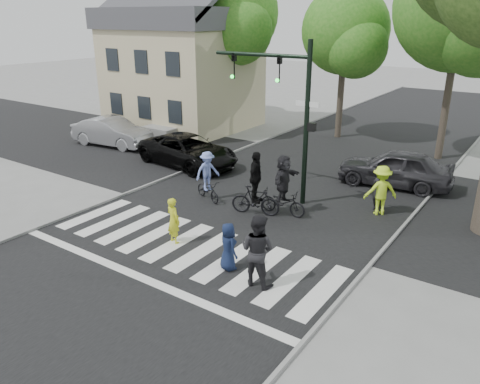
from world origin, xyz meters
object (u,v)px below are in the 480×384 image
(pedestrian_woman, at_px, (173,220))
(cyclist_right, at_px, (283,188))
(car_silver, at_px, (112,132))
(pedestrian_child, at_px, (228,247))
(car_suv, at_px, (188,151))
(cyclist_left, at_px, (208,179))
(car_grey, at_px, (395,168))
(pedestrian_adult, at_px, (257,250))
(traffic_signal, at_px, (287,99))
(cyclist_mid, at_px, (256,189))

(pedestrian_woman, xyz_separation_m, cyclist_right, (1.70, 3.90, 0.24))
(cyclist_right, distance_m, car_silver, 12.87)
(pedestrian_child, bearing_deg, car_silver, -3.95)
(car_suv, bearing_deg, pedestrian_child, -125.03)
(cyclist_right, bearing_deg, pedestrian_child, -80.85)
(cyclist_left, bearing_deg, car_grey, 46.48)
(car_suv, xyz_separation_m, car_silver, (-5.82, 0.41, 0.04))
(car_silver, distance_m, car_grey, 15.01)
(pedestrian_woman, distance_m, pedestrian_adult, 3.54)
(cyclist_right, height_order, car_suv, cyclist_right)
(traffic_signal, bearing_deg, cyclist_left, -143.29)
(cyclist_mid, relative_size, car_silver, 0.50)
(pedestrian_woman, bearing_deg, cyclist_left, -54.23)
(cyclist_left, xyz_separation_m, car_suv, (-3.59, 3.01, -0.11))
(pedestrian_woman, relative_size, car_suv, 0.29)
(pedestrian_adult, bearing_deg, car_suv, -41.12)
(pedestrian_woman, height_order, pedestrian_child, pedestrian_woman)
(cyclist_mid, bearing_deg, pedestrian_adult, -56.54)
(cyclist_left, bearing_deg, cyclist_right, 7.47)
(car_suv, distance_m, car_grey, 9.42)
(pedestrian_adult, relative_size, cyclist_mid, 0.86)
(car_suv, bearing_deg, traffic_signal, -93.89)
(pedestrian_child, distance_m, pedestrian_adult, 1.15)
(pedestrian_adult, bearing_deg, car_grey, -94.42)
(cyclist_left, bearing_deg, pedestrian_adult, -39.85)
(pedestrian_child, distance_m, cyclist_right, 4.35)
(pedestrian_woman, relative_size, cyclist_mid, 0.64)
(pedestrian_woman, height_order, car_silver, car_silver)
(pedestrian_adult, distance_m, car_silver, 16.13)
(pedestrian_woman, relative_size, cyclist_left, 0.77)
(pedestrian_adult, xyz_separation_m, car_suv, (-8.47, 7.08, -0.28))
(traffic_signal, height_order, pedestrian_adult, traffic_signal)
(pedestrian_adult, height_order, car_silver, pedestrian_adult)
(traffic_signal, distance_m, cyclist_right, 3.29)
(pedestrian_child, bearing_deg, cyclist_left, -20.63)
(traffic_signal, distance_m, pedestrian_child, 6.64)
(cyclist_right, bearing_deg, car_suv, 158.73)
(traffic_signal, distance_m, pedestrian_adult, 6.98)
(pedestrian_child, xyz_separation_m, cyclist_mid, (-1.50, 3.71, 0.26))
(cyclist_left, xyz_separation_m, car_silver, (-9.40, 3.42, -0.07))
(cyclist_mid, bearing_deg, car_suv, 151.66)
(traffic_signal, xyz_separation_m, pedestrian_adult, (2.52, -5.83, -2.89))
(pedestrian_woman, distance_m, cyclist_mid, 3.46)
(pedestrian_woman, height_order, cyclist_mid, cyclist_mid)
(traffic_signal, relative_size, car_grey, 1.30)
(pedestrian_child, distance_m, cyclist_mid, 4.01)
(pedestrian_child, relative_size, car_grey, 0.30)
(pedestrian_woman, relative_size, pedestrian_adult, 0.74)
(traffic_signal, xyz_separation_m, car_silver, (-11.76, 1.66, -3.13))
(car_suv, height_order, car_grey, car_grey)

